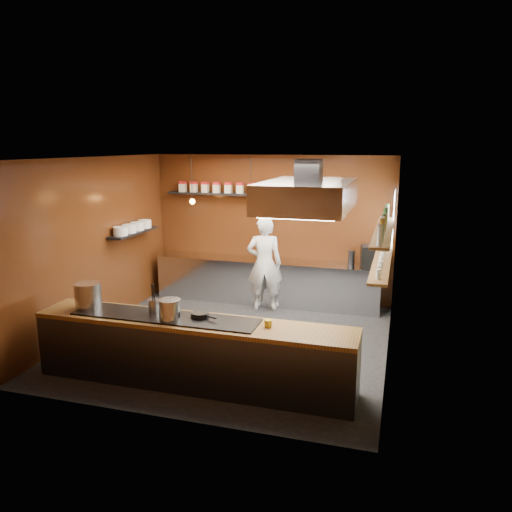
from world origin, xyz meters
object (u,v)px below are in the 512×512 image
at_px(stockpot_large, 88,295).
at_px(chef, 264,264).
at_px(stockpot_small, 170,309).
at_px(espresso_machine, 372,257).
at_px(extractor_hood, 308,195).

distance_m(stockpot_large, chef, 3.71).
bearing_deg(stockpot_small, espresso_machine, 58.28).
distance_m(stockpot_small, espresso_machine, 4.52).
height_order(stockpot_large, chef, chef).
xyz_separation_m(stockpot_large, chef, (1.68, 3.30, -0.19)).
bearing_deg(extractor_hood, espresso_machine, 72.54).
bearing_deg(chef, stockpot_small, 71.14).
height_order(espresso_machine, chef, chef).
bearing_deg(stockpot_small, stockpot_large, 174.76).
bearing_deg(chef, espresso_machine, 178.63).
bearing_deg(espresso_machine, chef, -177.98).
bearing_deg(chef, extractor_hood, 106.95).
bearing_deg(extractor_hood, chef, 120.00).
relative_size(extractor_hood, stockpot_small, 6.92).
bearing_deg(stockpot_large, stockpot_small, -5.24).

